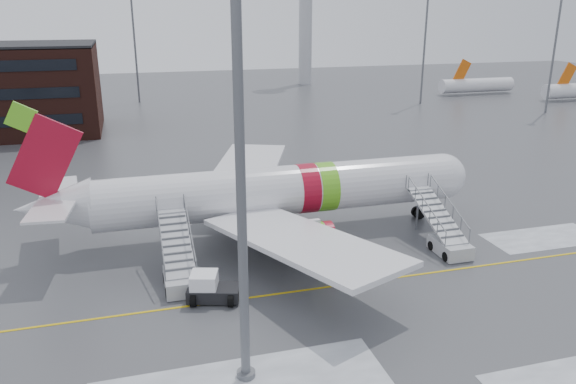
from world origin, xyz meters
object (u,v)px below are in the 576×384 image
object	(u,v)px
light_mast_near	(239,129)
airliner	(269,192)
pushback_tug	(210,288)
airstair_aft	(179,268)
airstair_fwd	(445,236)

from	to	relation	value
light_mast_near	airliner	bearing A→B (deg)	72.34
airliner	pushback_tug	distance (m)	11.34
airliner	pushback_tug	world-z (taller)	airliner
airstair_aft	pushback_tug	bearing A→B (deg)	-59.59
pushback_tug	airstair_fwd	bearing A→B (deg)	8.80
airstair_aft	light_mast_near	size ratio (longest dim) A/B	0.33
airstair_fwd	light_mast_near	size ratio (longest dim) A/B	0.33
airliner	pushback_tug	size ratio (longest dim) A/B	10.12
airstair_aft	pushback_tug	world-z (taller)	airstair_aft
airliner	light_mast_near	bearing A→B (deg)	-107.66
light_mast_near	pushback_tug	bearing A→B (deg)	93.87
airstair_aft	pushback_tug	xyz separation A→B (m)	(1.60, -2.72, -0.28)
airstair_aft	light_mast_near	world-z (taller)	light_mast_near
pushback_tug	light_mast_near	xyz separation A→B (m)	(0.53, -7.90, 11.32)
pushback_tug	airstair_aft	bearing A→B (deg)	120.41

